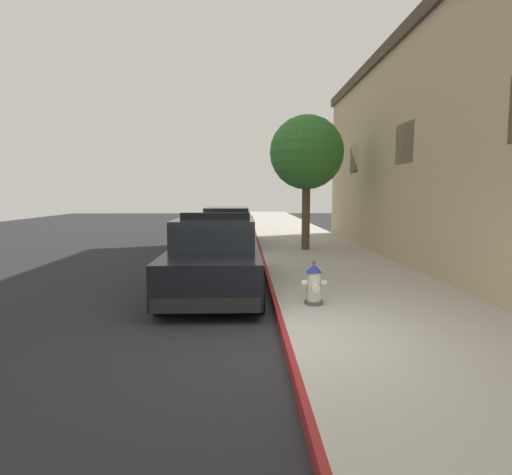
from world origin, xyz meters
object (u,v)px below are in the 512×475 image
police_cruiser (216,256)px  parked_car_silver_ahead (227,229)px  street_tree (307,153)px  fire_hydrant (314,284)px

police_cruiser → parked_car_silver_ahead: police_cruiser is taller
police_cruiser → parked_car_silver_ahead: 7.38m
parked_car_silver_ahead → street_tree: size_ratio=1.06×
fire_hydrant → street_tree: bearing=82.8°
police_cruiser → street_tree: size_ratio=1.06×
fire_hydrant → parked_car_silver_ahead: bearing=101.5°
parked_car_silver_ahead → street_tree: street_tree is taller
parked_car_silver_ahead → street_tree: 4.33m
parked_car_silver_ahead → fire_hydrant: size_ratio=6.37×
parked_car_silver_ahead → fire_hydrant: parked_car_silver_ahead is taller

